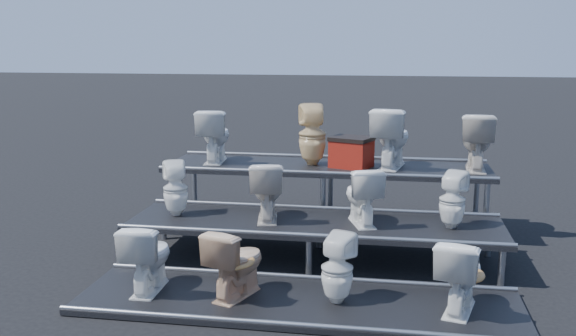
% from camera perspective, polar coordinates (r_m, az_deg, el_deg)
% --- Properties ---
extents(ground, '(80.00, 80.00, 0.00)m').
position_cam_1_polar(ground, '(7.42, 2.35, -8.18)').
color(ground, black).
rests_on(ground, ground).
extents(tier_front, '(4.20, 1.20, 0.06)m').
position_cam_1_polar(tier_front, '(6.21, 0.82, -11.87)').
color(tier_front, black).
rests_on(tier_front, ground).
extents(tier_mid, '(4.20, 1.20, 0.46)m').
position_cam_1_polar(tier_mid, '(7.35, 2.37, -6.49)').
color(tier_mid, black).
rests_on(tier_mid, ground).
extents(tier_back, '(4.20, 1.20, 0.86)m').
position_cam_1_polar(tier_back, '(8.54, 3.47, -2.58)').
color(tier_back, black).
rests_on(tier_back, ground).
extents(toilet_0, '(0.40, 0.69, 0.69)m').
position_cam_1_polar(toilet_0, '(6.45, -12.36, -7.68)').
color(toilet_0, white).
rests_on(toilet_0, tier_front).
extents(toilet_1, '(0.59, 0.76, 0.68)m').
position_cam_1_polar(toilet_1, '(6.18, -4.63, -8.32)').
color(toilet_1, '#D7AD87').
rests_on(toilet_1, tier_front).
extents(toilet_2, '(0.38, 0.39, 0.66)m').
position_cam_1_polar(toilet_2, '(6.04, 4.40, -8.91)').
color(toilet_2, white).
rests_on(toilet_2, tier_front).
extents(toilet_3, '(0.55, 0.75, 0.69)m').
position_cam_1_polar(toilet_3, '(6.04, 15.03, -9.10)').
color(toilet_3, white).
rests_on(toilet_3, tier_front).
extents(toilet_4, '(0.38, 0.39, 0.64)m').
position_cam_1_polar(toilet_4, '(7.57, -9.97, -1.81)').
color(toilet_4, white).
rests_on(toilet_4, tier_mid).
extents(toilet_5, '(0.48, 0.72, 0.68)m').
position_cam_1_polar(toilet_5, '(7.28, -1.90, -2.01)').
color(toilet_5, beige).
rests_on(toilet_5, tier_mid).
extents(toilet_6, '(0.54, 0.72, 0.65)m').
position_cam_1_polar(toilet_6, '(7.15, 6.59, -2.43)').
color(toilet_6, white).
rests_on(toilet_6, tier_mid).
extents(toilet_7, '(0.38, 0.38, 0.63)m').
position_cam_1_polar(toilet_7, '(7.18, 14.41, -2.77)').
color(toilet_7, white).
rests_on(toilet_7, tier_mid).
extents(toilet_8, '(0.45, 0.73, 0.71)m').
position_cam_1_polar(toilet_8, '(8.67, -6.56, 2.89)').
color(toilet_8, white).
rests_on(toilet_8, tier_back).
extents(toilet_9, '(0.44, 0.45, 0.80)m').
position_cam_1_polar(toilet_9, '(8.40, 2.19, 2.97)').
color(toilet_9, beige).
rests_on(toilet_9, tier_back).
extents(toilet_10, '(0.58, 0.83, 0.78)m').
position_cam_1_polar(toilet_10, '(8.34, 9.18, 2.69)').
color(toilet_10, white).
rests_on(toilet_10, tier_back).
extents(toilet_11, '(0.45, 0.73, 0.73)m').
position_cam_1_polar(toilet_11, '(8.40, 16.42, 2.27)').
color(toilet_11, beige).
rests_on(toilet_11, tier_back).
extents(red_crate, '(0.59, 0.53, 0.35)m').
position_cam_1_polar(red_crate, '(8.31, 5.65, 1.25)').
color(red_crate, maroon).
rests_on(red_crate, tier_back).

